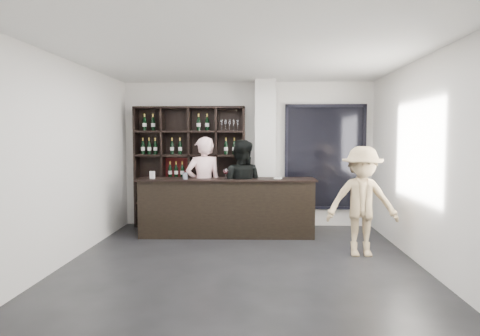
{
  "coord_description": "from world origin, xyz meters",
  "views": [
    {
      "loc": [
        0.25,
        -5.91,
        1.79
      ],
      "look_at": [
        -0.08,
        1.1,
        1.29
      ],
      "focal_mm": 32.0,
      "sensor_mm": 36.0,
      "label": 1
    }
  ],
  "objects_px": {
    "tasting_counter": "(227,207)",
    "taster_black": "(241,188)",
    "taster_pink": "(204,186)",
    "customer": "(362,201)",
    "wine_shelf": "(190,167)"
  },
  "relations": [
    {
      "from": "taster_pink",
      "to": "customer",
      "type": "xyz_separation_m",
      "value": [
        2.57,
        -1.29,
        -0.07
      ]
    },
    {
      "from": "tasting_counter",
      "to": "taster_pink",
      "type": "height_order",
      "value": "taster_pink"
    },
    {
      "from": "tasting_counter",
      "to": "taster_black",
      "type": "relative_size",
      "value": 1.83
    },
    {
      "from": "taster_pink",
      "to": "taster_black",
      "type": "relative_size",
      "value": 1.03
    },
    {
      "from": "wine_shelf",
      "to": "customer",
      "type": "relative_size",
      "value": 1.45
    },
    {
      "from": "taster_black",
      "to": "customer",
      "type": "bearing_deg",
      "value": 158.66
    },
    {
      "from": "tasting_counter",
      "to": "taster_pink",
      "type": "distance_m",
      "value": 0.58
    },
    {
      "from": "tasting_counter",
      "to": "customer",
      "type": "relative_size",
      "value": 1.92
    },
    {
      "from": "wine_shelf",
      "to": "tasting_counter",
      "type": "bearing_deg",
      "value": -45.53
    },
    {
      "from": "taster_pink",
      "to": "customer",
      "type": "distance_m",
      "value": 2.88
    },
    {
      "from": "wine_shelf",
      "to": "tasting_counter",
      "type": "xyz_separation_m",
      "value": [
        0.8,
        -0.82,
        -0.67
      ]
    },
    {
      "from": "taster_black",
      "to": "wine_shelf",
      "type": "bearing_deg",
      "value": -21.3
    },
    {
      "from": "taster_black",
      "to": "taster_pink",
      "type": "bearing_deg",
      "value": 12.96
    },
    {
      "from": "wine_shelf",
      "to": "customer",
      "type": "xyz_separation_m",
      "value": [
        2.94,
        -2.01,
        -0.37
      ]
    },
    {
      "from": "tasting_counter",
      "to": "taster_black",
      "type": "distance_m",
      "value": 0.44
    }
  ]
}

